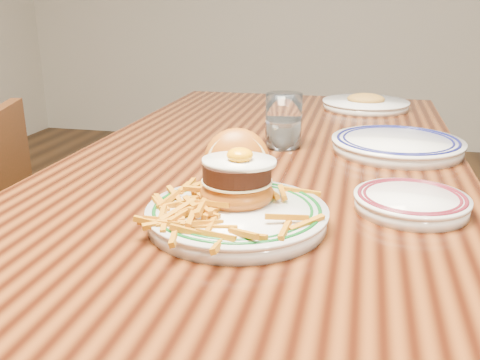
# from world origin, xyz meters

# --- Properties ---
(table) EXTENTS (0.85, 1.60, 0.75)m
(table) POSITION_xyz_m (0.00, 0.00, 0.66)
(table) COLOR black
(table) RESTS_ON floor
(main_plate) EXTENTS (0.28, 0.29, 0.13)m
(main_plate) POSITION_xyz_m (0.02, -0.37, 0.79)
(main_plate) COLOR white
(main_plate) RESTS_ON table
(side_plate) EXTENTS (0.18, 0.18, 0.03)m
(side_plate) POSITION_xyz_m (0.29, -0.27, 0.77)
(side_plate) COLOR white
(side_plate) RESTS_ON table
(rear_plate) EXTENTS (0.29, 0.29, 0.03)m
(rear_plate) POSITION_xyz_m (0.28, 0.10, 0.77)
(rear_plate) COLOR white
(rear_plate) RESTS_ON table
(water_glass) EXTENTS (0.08, 0.08, 0.13)m
(water_glass) POSITION_xyz_m (0.02, 0.08, 0.81)
(water_glass) COLOR white
(water_glass) RESTS_ON table
(far_plate) EXTENTS (0.27, 0.27, 0.05)m
(far_plate) POSITION_xyz_m (0.21, 0.59, 0.77)
(far_plate) COLOR white
(far_plate) RESTS_ON table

